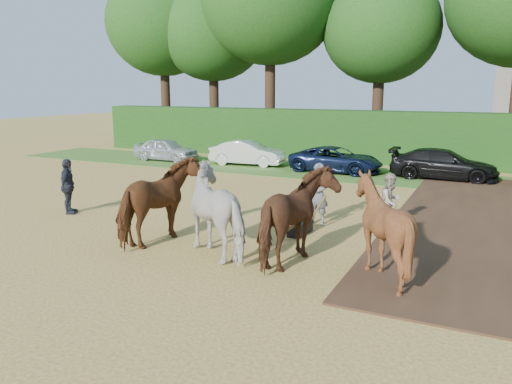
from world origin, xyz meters
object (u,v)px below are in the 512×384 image
(spectator_far, at_px, (68,187))
(spectator_near, at_px, (391,201))
(parked_cars, at_px, (353,160))
(plough_team, at_px, (263,213))

(spectator_far, bearing_deg, spectator_near, -102.82)
(spectator_far, distance_m, parked_cars, 14.11)
(parked_cars, bearing_deg, plough_team, -84.86)
(plough_team, xyz_separation_m, parked_cars, (-1.22, 13.60, -0.48))
(spectator_near, distance_m, plough_team, 4.82)
(spectator_far, bearing_deg, plough_team, -127.14)
(plough_team, height_order, parked_cars, plough_team)
(spectator_near, height_order, parked_cars, spectator_near)
(spectator_near, xyz_separation_m, parked_cars, (-3.67, 9.46, -0.17))
(plough_team, bearing_deg, spectator_near, 59.47)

